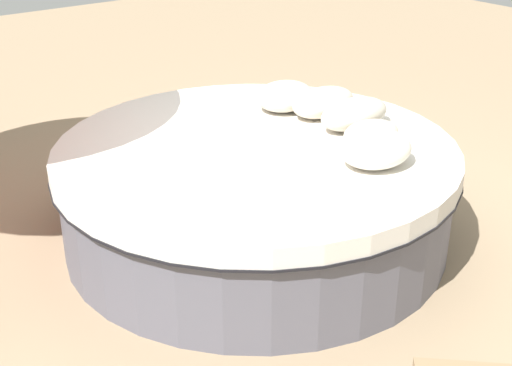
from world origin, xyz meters
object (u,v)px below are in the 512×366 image
at_px(round_bed, 256,191).
at_px(throw_pillow_0, 376,149).
at_px(throw_pillow_3, 323,102).
at_px(throw_pillow_1, 371,133).
at_px(throw_pillow_4, 285,96).
at_px(throw_pillow_2, 354,114).

distance_m(round_bed, throw_pillow_0, 0.89).
distance_m(round_bed, throw_pillow_3, 0.84).
xyz_separation_m(throw_pillow_1, throw_pillow_4, (-0.02, 0.85, 0.03)).
bearing_deg(throw_pillow_0, throw_pillow_1, 48.76).
relative_size(throw_pillow_0, throw_pillow_3, 0.91).
bearing_deg(throw_pillow_0, throw_pillow_3, 68.30).
height_order(throw_pillow_3, throw_pillow_4, throw_pillow_4).
xyz_separation_m(throw_pillow_0, throw_pillow_4, (0.20, 1.09, 0.00)).
distance_m(throw_pillow_0, throw_pillow_2, 0.62).
height_order(throw_pillow_0, throw_pillow_3, same).
bearing_deg(throw_pillow_2, throw_pillow_4, 103.60).
relative_size(round_bed, throw_pillow_0, 5.57).
bearing_deg(throw_pillow_1, throw_pillow_3, 78.66).
bearing_deg(throw_pillow_0, throw_pillow_4, 79.84).
height_order(throw_pillow_2, throw_pillow_3, same).
bearing_deg(throw_pillow_2, throw_pillow_1, -113.59).
height_order(throw_pillow_1, throw_pillow_2, throw_pillow_2).
bearing_deg(round_bed, throw_pillow_4, 35.50).
bearing_deg(round_bed, throw_pillow_2, -12.78).
xyz_separation_m(round_bed, throw_pillow_1, (0.59, -0.44, 0.41)).
xyz_separation_m(throw_pillow_3, throw_pillow_4, (-0.13, 0.27, 0.00)).
relative_size(throw_pillow_2, throw_pillow_4, 1.23).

